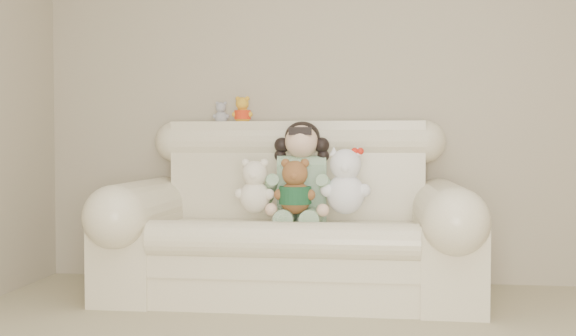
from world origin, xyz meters
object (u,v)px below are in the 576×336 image
Objects in this scene: brown_teddy at (295,181)px; white_cat at (346,174)px; seated_child at (301,171)px; sofa at (290,208)px; cream_teddy at (255,181)px.

brown_teddy is 0.82× the size of white_cat.
sofa is at bearing -132.17° from seated_child.
brown_teddy reaches higher than cream_teddy.
white_cat is at bearing -41.60° from seated_child.
seated_child reaches higher than white_cat.
brown_teddy is at bearing -159.55° from white_cat.
cream_teddy is (-0.24, -0.21, -0.05)m from seated_child.
seated_child reaches higher than cream_teddy.
brown_teddy is at bearing -29.11° from cream_teddy.
seated_child is at bearing 90.74° from brown_teddy.
sofa is at bearing 10.81° from cream_teddy.
seated_child is 1.71× the size of brown_teddy.
seated_child is at bearing 156.69° from white_cat.
cream_teddy is (-0.18, -0.13, 0.16)m from sofa.
seated_child is at bearing 54.49° from sofa.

